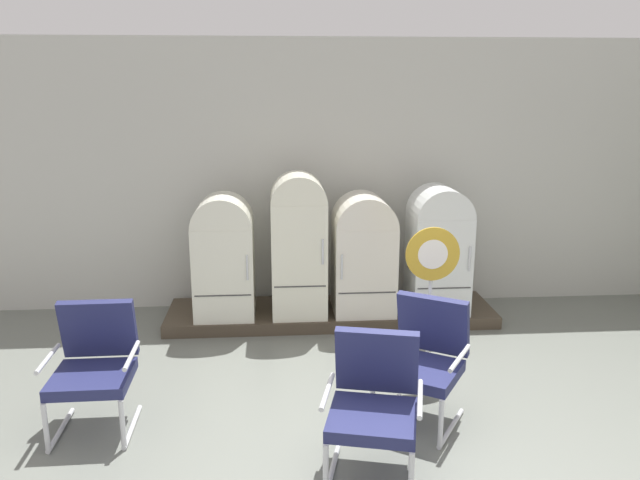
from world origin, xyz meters
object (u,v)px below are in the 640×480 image
refrigerator_1 (299,240)px  armchair_right (424,355)px  armchair_left (94,361)px  refrigerator_2 (363,251)px  refrigerator_0 (224,253)px  sign_stand (430,302)px  armchair_center (374,399)px  refrigerator_3 (438,246)px

refrigerator_1 → armchair_right: refrigerator_1 is taller
armchair_left → armchair_right: size_ratio=1.00×
refrigerator_2 → armchair_right: (0.20, -2.17, -0.30)m
refrigerator_1 → refrigerator_2: (0.74, 0.03, -0.14)m
refrigerator_0 → sign_stand: 2.45m
armchair_left → sign_stand: (2.87, 0.65, 0.19)m
armchair_left → armchair_right: 2.66m
armchair_left → armchair_center: size_ratio=1.00×
refrigerator_1 → refrigerator_3: 1.60m
armchair_left → sign_stand: sign_stand is taller
refrigerator_3 → armchair_left: 3.93m
armchair_right → armchair_left: bearing=178.3°
sign_stand → refrigerator_2: bearing=106.1°
refrigerator_3 → armchair_center: refrigerator_3 is taller
refrigerator_3 → sign_stand: 1.50m
refrigerator_1 → armchair_center: (0.41, -2.84, -0.45)m
refrigerator_2 → armchair_right: 2.20m
armchair_left → sign_stand: 2.95m
armchair_left → armchair_right: (2.65, -0.08, 0.00)m
refrigerator_1 → armchair_right: bearing=-66.4°
armchair_right → armchair_center: size_ratio=1.00×
refrigerator_3 → armchair_right: size_ratio=1.43×
refrigerator_2 → sign_stand: (0.42, -1.44, -0.11)m
refrigerator_1 → armchair_left: bearing=-129.7°
refrigerator_1 → sign_stand: size_ratio=1.11×
refrigerator_1 → armchair_center: 2.90m
refrigerator_2 → refrigerator_3: refrigerator_3 is taller
refrigerator_1 → refrigerator_0: bearing=179.4°
refrigerator_1 → armchair_right: size_ratio=1.60×
refrigerator_2 → refrigerator_3: 0.86m
refrigerator_1 → sign_stand: 1.84m
refrigerator_3 → armchair_right: (-0.66, -2.16, -0.35)m
refrigerator_1 → armchair_right: (0.94, -2.14, -0.45)m
armchair_right → refrigerator_2: bearing=95.2°
armchair_left → armchair_center: 2.26m
refrigerator_0 → armchair_center: size_ratio=1.37×
refrigerator_2 → armchair_center: (-0.33, -2.87, -0.30)m
refrigerator_1 → armchair_left: (-1.72, -2.07, -0.45)m
refrigerator_2 → armchair_left: refrigerator_2 is taller
sign_stand → refrigerator_1: bearing=129.2°
refrigerator_2 → armchair_center: 2.90m
refrigerator_0 → armchair_right: (1.77, -2.15, -0.31)m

